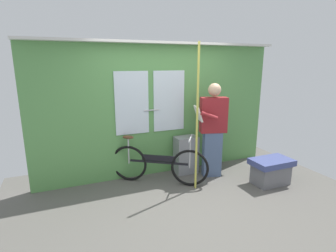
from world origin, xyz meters
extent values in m
cube|color=#56544F|center=(0.00, 0.00, -0.02)|extent=(5.55, 3.89, 0.04)
cube|color=#56934C|center=(0.00, 1.15, 1.19)|extent=(4.55, 0.08, 2.38)
cube|color=silver|center=(-0.55, 1.10, 1.38)|extent=(0.60, 0.02, 1.10)
cube|color=silver|center=(0.15, 1.10, 1.38)|extent=(0.60, 0.02, 1.10)
cylinder|color=#B2B2B7|center=(-0.20, 1.08, 1.24)|extent=(0.28, 0.02, 0.02)
cube|color=silver|center=(0.00, 1.05, 2.40)|extent=(4.55, 0.28, 0.04)
torus|color=black|center=(0.23, 0.38, 0.32)|extent=(0.56, 0.40, 0.65)
torus|color=black|center=(-0.67, 0.99, 0.32)|extent=(0.56, 0.40, 0.65)
cube|color=black|center=(-0.22, 0.68, 0.38)|extent=(0.87, 0.60, 0.03)
cube|color=black|center=(-0.22, 0.68, 0.46)|extent=(0.51, 0.36, 0.10)
cylinder|color=#B7B7BC|center=(-0.67, 0.99, 0.57)|extent=(0.02, 0.02, 0.48)
ellipsoid|color=brown|center=(-0.67, 0.99, 0.81)|extent=(0.22, 0.19, 0.06)
cylinder|color=#B7B7BC|center=(0.23, 0.38, 0.59)|extent=(0.02, 0.02, 0.52)
cylinder|color=#B7B7BC|center=(0.23, 0.38, 0.85)|extent=(0.27, 0.38, 0.02)
cube|color=slate|center=(0.81, 0.61, 0.42)|extent=(0.37, 0.26, 0.84)
cube|color=maroon|center=(0.81, 0.61, 1.16)|extent=(0.51, 0.32, 0.63)
sphere|color=tan|center=(0.81, 0.61, 1.61)|extent=(0.23, 0.23, 0.23)
cube|color=silver|center=(0.54, 0.69, 1.19)|extent=(0.20, 0.36, 0.26)
cylinder|color=maroon|center=(0.62, 0.44, 1.19)|extent=(0.31, 0.15, 0.17)
cylinder|color=maroon|center=(0.73, 0.86, 1.19)|extent=(0.31, 0.15, 0.17)
cube|color=gray|center=(0.43, 0.93, 0.35)|extent=(0.42, 0.28, 0.71)
cylinder|color=#C6C14C|center=(0.29, 0.27, 1.19)|extent=(0.04, 0.04, 2.38)
cube|color=#3D477F|center=(1.58, -0.09, 0.40)|extent=(0.70, 0.44, 0.10)
cube|color=slate|center=(1.58, -0.09, 0.17)|extent=(0.60, 0.36, 0.35)
camera|label=1|loc=(-1.71, -3.35, 2.07)|focal=28.23mm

